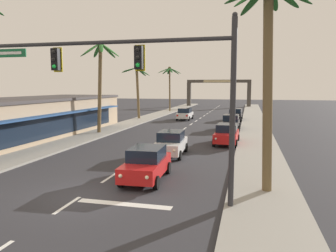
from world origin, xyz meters
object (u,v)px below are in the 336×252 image
object	(u,v)px
sedan_parked_mid_kerb	(231,122)
palm_right_nearest	(268,52)
sedan_parked_far_kerb	(235,114)
storefront_strip_left	(19,119)
sedan_third_in_queue	(171,143)
sedan_oncoming_far	(185,114)
palm_left_third	(137,82)
sedan_lead_at_stop_bar	(146,163)
sedan_parked_nearest_kerb	(227,134)
traffic_signal_mast	(144,74)
town_gateway_arch	(218,89)
palm_left_second	(100,70)
palm_left_farthest	(170,77)

from	to	relation	value
sedan_parked_mid_kerb	palm_right_nearest	world-z (taller)	palm_right_nearest
palm_right_nearest	sedan_parked_mid_kerb	bearing A→B (deg)	96.88
sedan_parked_far_kerb	storefront_strip_left	bearing A→B (deg)	-129.74
sedan_third_in_queue	sedan_oncoming_far	size ratio (longest dim) A/B	1.01
sedan_parked_mid_kerb	palm_left_third	world-z (taller)	palm_left_third
sedan_lead_at_stop_bar	sedan_parked_far_kerb	world-z (taller)	same
sedan_third_in_queue	sedan_parked_nearest_kerb	size ratio (longest dim) A/B	1.01
sedan_parked_mid_kerb	sedan_parked_nearest_kerb	bearing A→B (deg)	-89.06
sedan_parked_nearest_kerb	traffic_signal_mast	bearing A→B (deg)	-99.14
traffic_signal_mast	sedan_lead_at_stop_bar	distance (m)	5.48
sedan_oncoming_far	town_gateway_arch	distance (m)	32.51
town_gateway_arch	sedan_parked_far_kerb	bearing A→B (deg)	-80.52
sedan_parked_far_kerb	palm_left_third	distance (m)	14.79
palm_left_third	palm_right_nearest	distance (m)	34.57
sedan_oncoming_far	palm_right_nearest	size ratio (longest dim) A/B	0.48
sedan_lead_at_stop_bar	sedan_third_in_queue	world-z (taller)	same
palm_left_second	palm_left_farthest	world-z (taller)	palm_left_second
palm_left_second	town_gateway_arch	size ratio (longest dim) A/B	0.62
sedan_parked_far_kerb	sedan_parked_nearest_kerb	bearing A→B (deg)	-89.78
sedan_parked_nearest_kerb	palm_left_second	distance (m)	14.24
sedan_parked_far_kerb	palm_left_second	bearing A→B (deg)	-127.26
storefront_strip_left	sedan_lead_at_stop_bar	bearing A→B (deg)	-32.49
sedan_third_in_queue	town_gateway_arch	world-z (taller)	town_gateway_arch
traffic_signal_mast	town_gateway_arch	xyz separation A→B (m)	(-2.95, 65.91, -1.10)
sedan_third_in_queue	palm_left_farthest	size ratio (longest dim) A/B	0.53
palm_left_farthest	sedan_third_in_queue	bearing A→B (deg)	-76.35
sedan_oncoming_far	sedan_parked_far_kerb	size ratio (longest dim) A/B	0.99
sedan_third_in_queue	storefront_strip_left	xyz separation A→B (m)	(-14.76, 3.30, 1.01)
palm_left_third	sedan_parked_nearest_kerb	bearing A→B (deg)	-52.01
palm_right_nearest	traffic_signal_mast	bearing A→B (deg)	-154.01
palm_left_farthest	traffic_signal_mast	bearing A→B (deg)	-77.66
palm_left_third	sedan_oncoming_far	bearing A→B (deg)	7.46
palm_right_nearest	storefront_strip_left	size ratio (longest dim) A/B	0.34
traffic_signal_mast	sedan_third_in_queue	xyz separation A→B (m)	(-1.12, 9.34, -4.40)
palm_right_nearest	sedan_third_in_queue	bearing A→B (deg)	130.42
sedan_lead_at_stop_bar	sedan_parked_mid_kerb	distance (m)	21.10
palm_left_second	sedan_third_in_queue	bearing A→B (deg)	-42.53
sedan_oncoming_far	sedan_lead_at_stop_bar	bearing A→B (deg)	-82.81
sedan_lead_at_stop_bar	palm_left_second	xyz separation A→B (m)	(-9.45, 14.72, 5.52)
traffic_signal_mast	palm_right_nearest	xyz separation A→B (m)	(4.83, 2.36, 0.98)
town_gateway_arch	traffic_signal_mast	bearing A→B (deg)	-87.44
sedan_lead_at_stop_bar	sedan_oncoming_far	size ratio (longest dim) A/B	1.01
sedan_oncoming_far	palm_left_second	distance (m)	17.64
traffic_signal_mast	sedan_parked_nearest_kerb	world-z (taller)	traffic_signal_mast
sedan_parked_far_kerb	palm_right_nearest	world-z (taller)	palm_right_nearest
sedan_parked_far_kerb	sedan_oncoming_far	bearing A→B (deg)	-172.82
traffic_signal_mast	sedan_parked_nearest_kerb	size ratio (longest dim) A/B	2.51
sedan_parked_nearest_kerb	storefront_strip_left	size ratio (longest dim) A/B	0.16
sedan_parked_mid_kerb	storefront_strip_left	bearing A→B (deg)	-147.93
palm_left_second	palm_left_farthest	size ratio (longest dim) A/B	1.10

